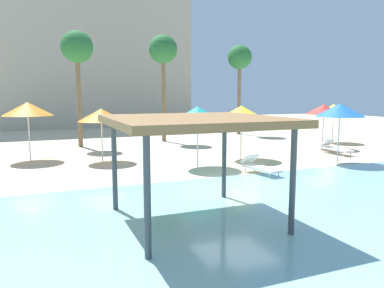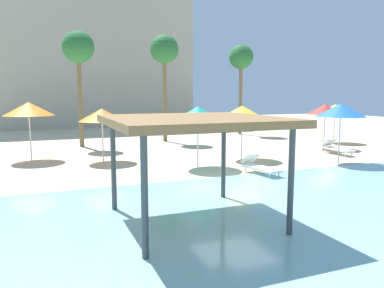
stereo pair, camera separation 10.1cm
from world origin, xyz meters
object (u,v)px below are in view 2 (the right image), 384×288
at_px(palm_tree_0, 241,60).
at_px(shade_pavilion, 193,124).
at_px(lounge_chair_2, 259,166).
at_px(beach_umbrella_blue_7, 341,110).
at_px(palm_tree_2, 78,50).
at_px(beach_umbrella_yellow_5, 335,109).
at_px(lounge_chair_1, 336,148).
at_px(beach_umbrella_orange_0, 102,115).
at_px(beach_umbrella_red_1, 325,109).
at_px(beach_umbrella_teal_4, 198,114).
at_px(beach_umbrella_orange_3, 29,109).
at_px(palm_tree_1, 164,52).
at_px(beach_umbrella_yellow_6, 242,112).

bearing_deg(palm_tree_0, shade_pavilion, -122.22).
distance_m(lounge_chair_2, palm_tree_0, 16.32).
xyz_separation_m(beach_umbrella_blue_7, palm_tree_2, (-10.57, 10.28, 3.34)).
height_order(beach_umbrella_yellow_5, lounge_chair_1, beach_umbrella_yellow_5).
relative_size(beach_umbrella_orange_0, lounge_chair_2, 1.29).
bearing_deg(beach_umbrella_red_1, palm_tree_0, 94.89).
bearing_deg(beach_umbrella_teal_4, beach_umbrella_red_1, 15.77).
xyz_separation_m(shade_pavilion, beach_umbrella_red_1, (12.11, 9.16, -0.14)).
distance_m(beach_umbrella_teal_4, palm_tree_2, 10.23).
xyz_separation_m(beach_umbrella_orange_3, lounge_chair_1, (15.20, -4.04, -2.17)).
distance_m(beach_umbrella_teal_4, palm_tree_1, 10.10).
relative_size(beach_umbrella_orange_0, lounge_chair_1, 1.33).
relative_size(shade_pavilion, palm_tree_2, 0.58).
height_order(beach_umbrella_yellow_5, palm_tree_2, palm_tree_2).
distance_m(lounge_chair_1, palm_tree_0, 12.22).
bearing_deg(beach_umbrella_blue_7, beach_umbrella_teal_4, 166.35).
bearing_deg(beach_umbrella_teal_4, palm_tree_2, 115.27).
bearing_deg(beach_umbrella_yellow_5, beach_umbrella_red_1, -142.92).
bearing_deg(beach_umbrella_teal_4, shade_pavilion, -113.59).
relative_size(shade_pavilion, beach_umbrella_red_1, 1.54).
xyz_separation_m(beach_umbrella_teal_4, beach_umbrella_yellow_5, (11.77, 4.51, -0.10)).
bearing_deg(beach_umbrella_blue_7, palm_tree_0, 81.12).
relative_size(beach_umbrella_teal_4, palm_tree_0, 0.38).
xyz_separation_m(palm_tree_1, palm_tree_2, (-5.58, -0.61, -0.17)).
bearing_deg(beach_umbrella_orange_3, lounge_chair_2, -38.88).
xyz_separation_m(shade_pavilion, palm_tree_2, (-1.25, 15.25, 3.35)).
height_order(lounge_chair_1, palm_tree_0, palm_tree_0).
relative_size(beach_umbrella_teal_4, palm_tree_2, 0.38).
height_order(beach_umbrella_blue_7, lounge_chair_1, beach_umbrella_blue_7).
bearing_deg(lounge_chair_1, beach_umbrella_yellow_6, -96.42).
height_order(beach_umbrella_orange_3, beach_umbrella_teal_4, beach_umbrella_orange_3).
bearing_deg(shade_pavilion, beach_umbrella_blue_7, 28.12).
bearing_deg(palm_tree_2, beach_umbrella_blue_7, -44.21).
distance_m(beach_umbrella_orange_0, beach_umbrella_yellow_5, 15.51).
bearing_deg(palm_tree_1, shade_pavilion, -105.25).
distance_m(beach_umbrella_yellow_6, lounge_chair_1, 5.87).
height_order(shade_pavilion, lounge_chair_2, shade_pavilion).
xyz_separation_m(shade_pavilion, palm_tree_0, (11.35, 18.01, 3.47)).
bearing_deg(beach_umbrella_orange_0, beach_umbrella_yellow_5, 5.62).
bearing_deg(shade_pavilion, beach_umbrella_teal_4, 66.41).
relative_size(lounge_chair_2, palm_tree_0, 0.28).
distance_m(beach_umbrella_yellow_5, palm_tree_2, 16.80).
distance_m(beach_umbrella_orange_0, beach_umbrella_red_1, 12.92).
bearing_deg(beach_umbrella_orange_3, beach_umbrella_red_1, -7.20).
relative_size(shade_pavilion, lounge_chair_2, 2.06).
height_order(beach_umbrella_yellow_5, lounge_chair_2, beach_umbrella_yellow_5).
relative_size(beach_umbrella_orange_3, beach_umbrella_teal_4, 1.06).
xyz_separation_m(beach_umbrella_yellow_6, lounge_chair_1, (5.50, -0.53, -2.01)).
distance_m(shade_pavilion, beach_umbrella_blue_7, 10.56).
relative_size(beach_umbrella_red_1, beach_umbrella_teal_4, 0.98).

